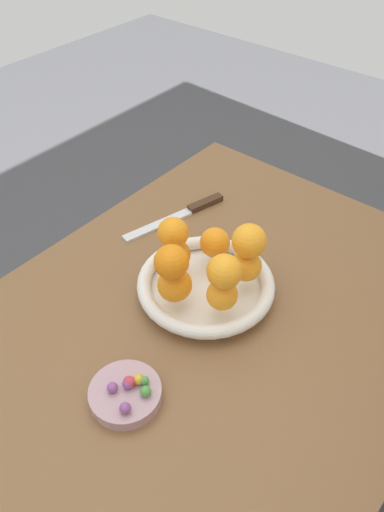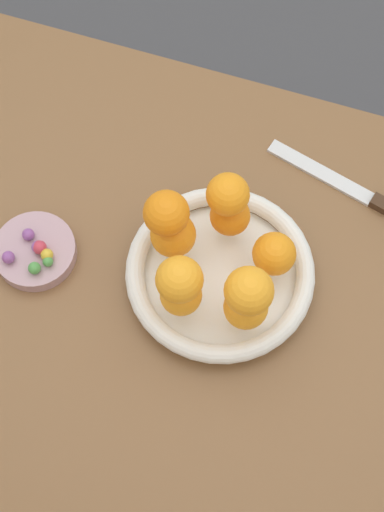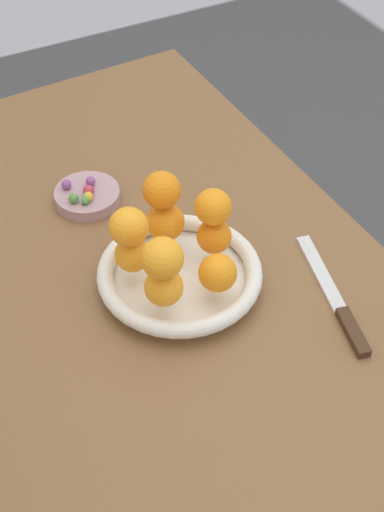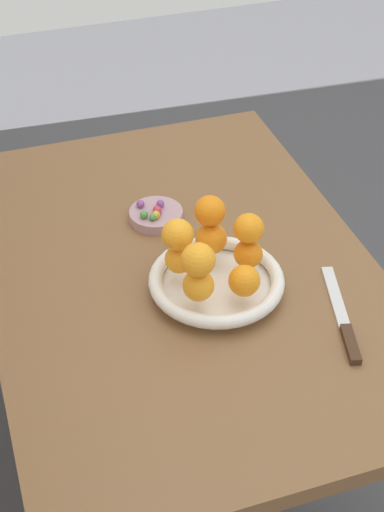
# 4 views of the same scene
# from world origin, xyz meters

# --- Properties ---
(ground_plane) EXTENTS (6.00, 6.00, 0.00)m
(ground_plane) POSITION_xyz_m (0.00, 0.00, 0.00)
(ground_plane) COLOR #4C4C51
(dining_table) EXTENTS (1.10, 0.76, 0.74)m
(dining_table) POSITION_xyz_m (0.00, 0.00, 0.65)
(dining_table) COLOR brown
(dining_table) RESTS_ON ground_plane
(fruit_bowl) EXTENTS (0.26, 0.26, 0.04)m
(fruit_bowl) POSITION_xyz_m (-0.09, -0.04, 0.76)
(fruit_bowl) COLOR white
(fruit_bowl) RESTS_ON dining_table
(candy_dish) EXTENTS (0.11, 0.11, 0.02)m
(candy_dish) POSITION_xyz_m (0.17, 0.00, 0.75)
(candy_dish) COLOR #B28C99
(candy_dish) RESTS_ON dining_table
(orange_0) EXTENTS (0.06, 0.06, 0.06)m
(orange_0) POSITION_xyz_m (-0.08, -0.11, 0.81)
(orange_0) COLOR orange
(orange_0) RESTS_ON fruit_bowl
(orange_1) EXTENTS (0.06, 0.06, 0.06)m
(orange_1) POSITION_xyz_m (-0.02, -0.06, 0.81)
(orange_1) COLOR orange
(orange_1) RESTS_ON fruit_bowl
(orange_2) EXTENTS (0.06, 0.06, 0.06)m
(orange_2) POSITION_xyz_m (-0.05, 0.02, 0.81)
(orange_2) COLOR orange
(orange_2) RESTS_ON fruit_bowl
(orange_3) EXTENTS (0.06, 0.06, 0.06)m
(orange_3) POSITION_xyz_m (-0.14, 0.01, 0.81)
(orange_3) COLOR orange
(orange_3) RESTS_ON fruit_bowl
(orange_4) EXTENTS (0.06, 0.06, 0.06)m
(orange_4) POSITION_xyz_m (-0.15, -0.07, 0.81)
(orange_4) COLOR orange
(orange_4) RESTS_ON fruit_bowl
(orange_5) EXTENTS (0.06, 0.06, 0.06)m
(orange_5) POSITION_xyz_m (-0.14, 0.01, 0.87)
(orange_5) COLOR orange
(orange_5) RESTS_ON orange_3
(orange_6) EXTENTS (0.06, 0.06, 0.06)m
(orange_6) POSITION_xyz_m (-0.01, -0.06, 0.87)
(orange_6) COLOR orange
(orange_6) RESTS_ON orange_1
(orange_7) EXTENTS (0.06, 0.06, 0.06)m
(orange_7) POSITION_xyz_m (-0.05, 0.02, 0.87)
(orange_7) COLOR orange
(orange_7) RESTS_ON orange_2
(orange_8) EXTENTS (0.06, 0.06, 0.06)m
(orange_8) POSITION_xyz_m (-0.08, -0.11, 0.86)
(orange_8) COLOR orange
(orange_8) RESTS_ON orange_0
(candy_ball_0) EXTENTS (0.02, 0.02, 0.02)m
(candy_ball_0) POSITION_xyz_m (0.16, 0.00, 0.77)
(candy_ball_0) COLOR #8C4C99
(candy_ball_0) RESTS_ON candy_dish
(candy_ball_1) EXTENTS (0.01, 0.01, 0.01)m
(candy_ball_1) POSITION_xyz_m (0.14, 0.02, 0.77)
(candy_ball_1) COLOR #4C9947
(candy_ball_1) RESTS_ON candy_dish
(candy_ball_2) EXTENTS (0.02, 0.02, 0.02)m
(candy_ball_2) POSITION_xyz_m (0.18, -0.01, 0.77)
(candy_ball_2) COLOR #8C4C99
(candy_ball_2) RESTS_ON candy_dish
(candy_ball_3) EXTENTS (0.02, 0.02, 0.02)m
(candy_ball_3) POSITION_xyz_m (0.15, 0.03, 0.77)
(candy_ball_3) COLOR #4C9947
(candy_ball_3) RESTS_ON candy_dish
(candy_ball_4) EXTENTS (0.02, 0.02, 0.02)m
(candy_ball_4) POSITION_xyz_m (0.14, 0.01, 0.77)
(candy_ball_4) COLOR gold
(candy_ball_4) RESTS_ON candy_dish
(candy_ball_5) EXTENTS (0.02, 0.02, 0.02)m
(candy_ball_5) POSITION_xyz_m (0.19, 0.03, 0.77)
(candy_ball_5) COLOR #8C4C99
(candy_ball_5) RESTS_ON candy_dish
(candy_ball_6) EXTENTS (0.02, 0.02, 0.02)m
(candy_ball_6) POSITION_xyz_m (0.16, -0.00, 0.77)
(candy_ball_6) COLOR #C6384C
(candy_ball_6) RESTS_ON candy_dish
(knife) EXTENTS (0.26, 0.09, 0.01)m
(knife) POSITION_xyz_m (-0.25, -0.23, 0.75)
(knife) COLOR #3F2819
(knife) RESTS_ON dining_table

